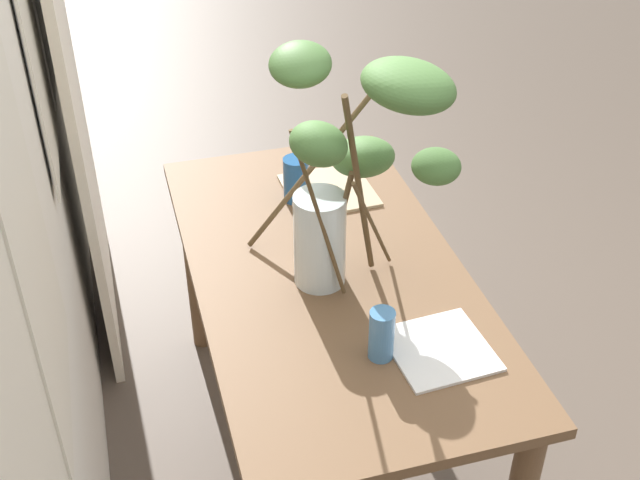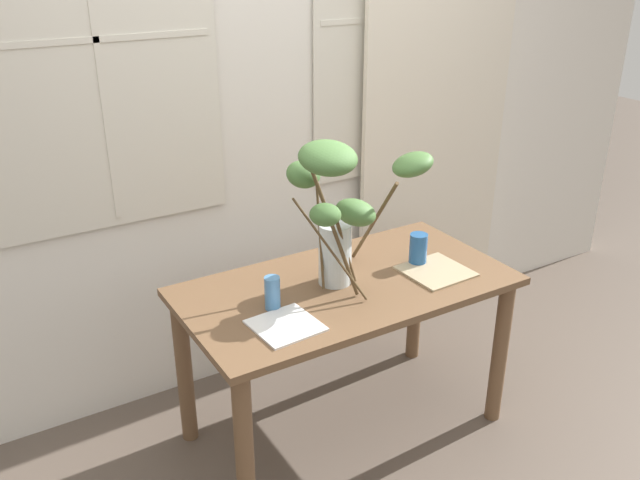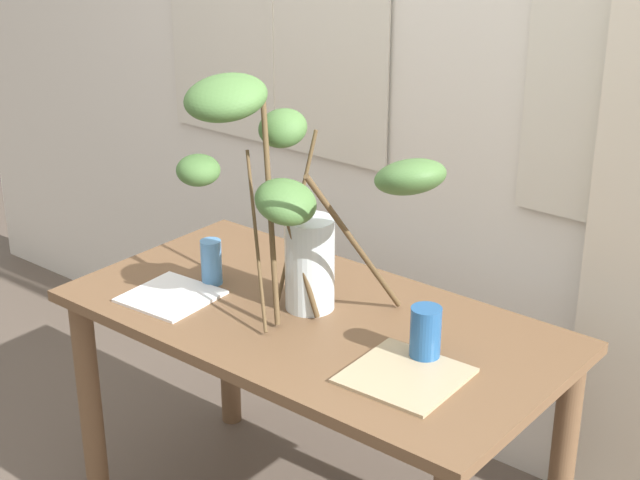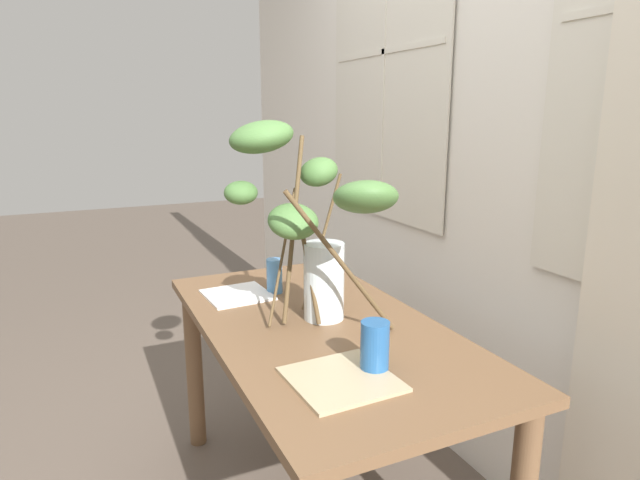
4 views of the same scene
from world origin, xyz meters
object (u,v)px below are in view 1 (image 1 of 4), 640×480
(drinking_glass_blue_right, at_px, (296,179))
(drinking_glass_blue_left, at_px, (382,334))
(vase_with_branches, at_px, (348,159))
(plate_square_left, at_px, (440,349))
(dining_table, at_px, (328,305))
(plate_square_right, at_px, (329,190))

(drinking_glass_blue_right, bearing_deg, drinking_glass_blue_left, -178.42)
(vase_with_branches, height_order, plate_square_left, vase_with_branches)
(dining_table, relative_size, plate_square_right, 5.26)
(drinking_glass_blue_left, relative_size, drinking_glass_blue_right, 0.96)
(vase_with_branches, bearing_deg, drinking_glass_blue_left, 178.04)
(vase_with_branches, height_order, drinking_glass_blue_right, vase_with_branches)
(dining_table, height_order, drinking_glass_blue_left, drinking_glass_blue_left)
(plate_square_left, bearing_deg, plate_square_right, 4.16)
(drinking_glass_blue_right, bearing_deg, plate_square_left, -167.71)
(dining_table, relative_size, drinking_glass_blue_right, 9.87)
(vase_with_branches, bearing_deg, drinking_glass_blue_right, 4.27)
(drinking_glass_blue_left, xyz_separation_m, drinking_glass_blue_right, (0.71, 0.02, 0.00))
(drinking_glass_blue_right, height_order, plate_square_right, drinking_glass_blue_right)
(dining_table, bearing_deg, plate_square_right, -16.56)
(dining_table, bearing_deg, plate_square_left, -156.11)
(plate_square_left, bearing_deg, dining_table, 23.89)
(plate_square_left, bearing_deg, drinking_glass_blue_right, 12.29)
(plate_square_left, bearing_deg, vase_with_branches, 21.42)
(drinking_glass_blue_left, bearing_deg, plate_square_right, -6.74)
(vase_with_branches, distance_m, drinking_glass_blue_left, 0.42)
(vase_with_branches, distance_m, plate_square_right, 0.55)
(plate_square_left, distance_m, plate_square_right, 0.75)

